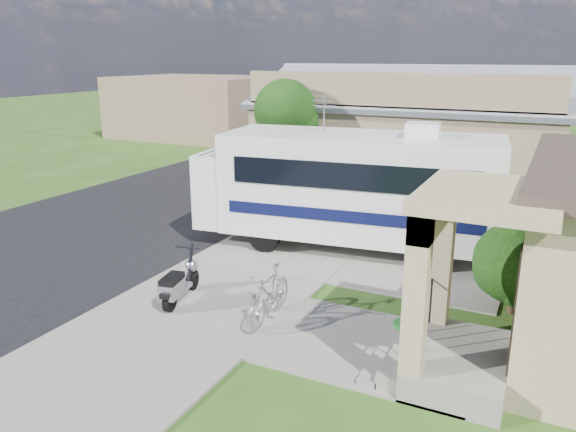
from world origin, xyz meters
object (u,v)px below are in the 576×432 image
at_px(shrub, 520,259).
at_px(bicycle, 269,297).
at_px(scooter, 179,283).
at_px(van, 322,136).
at_px(motorhome, 349,185).
at_px(pickup_truck, 278,156).
at_px(garden_hose, 404,329).

distance_m(shrub, bicycle, 5.39).
height_order(scooter, van, van).
distance_m(motorhome, pickup_truck, 11.13).
bearing_deg(bicycle, motorhome, 89.21).
bearing_deg(motorhome, shrub, -34.12).
distance_m(motorhome, scooter, 5.87).
relative_size(motorhome, scooter, 5.06).
relative_size(shrub, bicycle, 1.29).
relative_size(pickup_truck, garden_hose, 13.12).
distance_m(scooter, bicycle, 2.23).
height_order(shrub, van, shrub).
distance_m(bicycle, van, 21.88).
relative_size(motorhome, bicycle, 4.63).
bearing_deg(shrub, van, 124.09).
xyz_separation_m(motorhome, pickup_truck, (-6.76, 8.78, -1.07)).
distance_m(shrub, garden_hose, 3.00).
height_order(bicycle, van, van).
bearing_deg(motorhome, van, 108.29).
height_order(motorhome, pickup_truck, motorhome).
height_order(scooter, pickup_truck, pickup_truck).
distance_m(motorhome, garden_hose, 5.58).
distance_m(pickup_truck, van, 6.62).
distance_m(shrub, scooter, 7.44).
bearing_deg(pickup_truck, van, -79.54).
bearing_deg(garden_hose, bicycle, -164.41).
height_order(motorhome, scooter, motorhome).
height_order(motorhome, van, motorhome).
distance_m(scooter, pickup_truck, 14.88).
bearing_deg(scooter, bicycle, -8.15).
distance_m(shrub, pickup_truck, 16.11).
relative_size(scooter, garden_hose, 3.95).
xyz_separation_m(bicycle, van, (-7.47, 20.57, 0.31)).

